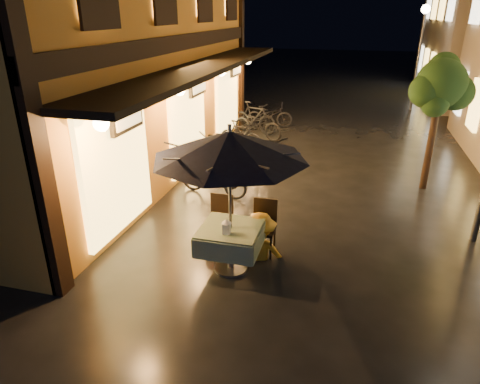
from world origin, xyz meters
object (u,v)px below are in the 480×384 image
(person_orange, at_px, (216,214))
(person_yellow, at_px, (260,215))
(cafe_table, at_px, (231,238))
(table_lantern, at_px, (227,226))
(bicycle_0, at_px, (213,176))
(patio_umbrella, at_px, (230,145))

(person_orange, distance_m, person_yellow, 0.79)
(cafe_table, bearing_deg, person_yellow, 55.48)
(cafe_table, relative_size, table_lantern, 3.96)
(table_lantern, relative_size, bicycle_0, 0.14)
(table_lantern, bearing_deg, person_yellow, 63.75)
(table_lantern, distance_m, bicycle_0, 3.42)
(person_orange, xyz_separation_m, bicycle_0, (-0.84, 2.39, -0.27))
(cafe_table, bearing_deg, person_orange, 127.53)
(patio_umbrella, height_order, person_yellow, patio_umbrella)
(table_lantern, height_order, person_yellow, person_yellow)
(cafe_table, distance_m, table_lantern, 0.39)
(cafe_table, distance_m, person_yellow, 0.68)
(cafe_table, xyz_separation_m, person_orange, (-0.41, 0.54, 0.13))
(person_orange, bearing_deg, bicycle_0, -59.44)
(patio_umbrella, bearing_deg, cafe_table, -172.87)
(table_lantern, bearing_deg, cafe_table, 90.00)
(person_yellow, distance_m, bicycle_0, 2.92)
(table_lantern, xyz_separation_m, bicycle_0, (-1.26, 3.14, -0.46))
(patio_umbrella, bearing_deg, bicycle_0, 113.20)
(cafe_table, height_order, table_lantern, table_lantern)
(person_orange, distance_m, bicycle_0, 2.55)
(person_orange, bearing_deg, patio_umbrella, 138.70)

